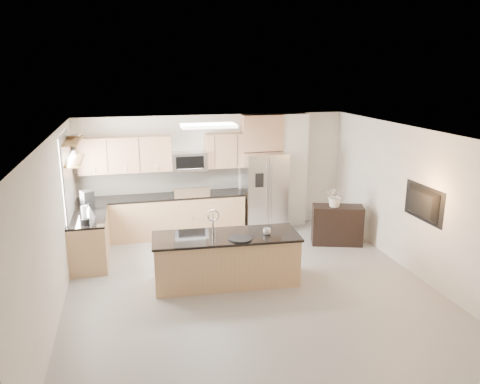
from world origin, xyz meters
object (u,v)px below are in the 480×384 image
object	(u,v)px
television	(419,204)
credenza	(337,225)
microwave	(189,161)
island	(226,259)
coffee_maker	(87,201)
refrigerator	(264,191)
bowl	(72,136)
blender	(85,216)
platter	(240,239)
range	(191,214)
kettle	(89,212)
cup	(267,231)
flower_vase	(336,191)

from	to	relation	value
television	credenza	bearing A→B (deg)	18.94
microwave	television	distance (m)	4.79
island	coffee_maker	world-z (taller)	coffee_maker
refrigerator	bowl	bearing A→B (deg)	-169.23
credenza	coffee_maker	xyz separation A→B (m)	(-4.98, 0.64, 0.69)
coffee_maker	television	distance (m)	6.12
blender	coffee_maker	xyz separation A→B (m)	(-0.02, 0.93, 0.03)
refrigerator	platter	world-z (taller)	refrigerator
range	blender	size ratio (longest dim) A/B	3.32
refrigerator	platter	xyz separation A→B (m)	(-1.22, -2.75, -0.02)
refrigerator	kettle	size ratio (longest dim) A/B	6.55
microwave	kettle	bearing A→B (deg)	-146.19
coffee_maker	television	size ratio (longest dim) A/B	0.35
cup	coffee_maker	xyz separation A→B (m)	(-3.03, 2.00, 0.19)
kettle	coffee_maker	distance (m)	0.56
blender	coffee_maker	distance (m)	0.93
kettle	coffee_maker	world-z (taller)	coffee_maker
blender	microwave	bearing A→B (deg)	39.83
range	platter	size ratio (longest dim) A/B	2.88
range	cup	distance (m)	2.87
cup	flower_vase	world-z (taller)	flower_vase
cup	bowl	distance (m)	3.99
island	coffee_maker	xyz separation A→B (m)	(-2.35, 1.89, 0.67)
island	bowl	distance (m)	3.63
credenza	blender	distance (m)	5.02
bowl	flower_vase	world-z (taller)	bowl
microwave	island	size ratio (longest dim) A/B	0.30
platter	blender	distance (m)	2.79
television	microwave	bearing A→B (deg)	47.25
platter	kettle	world-z (taller)	kettle
blender	bowl	distance (m)	1.56
platter	coffee_maker	distance (m)	3.32
blender	credenza	bearing A→B (deg)	3.40
platter	coffee_maker	size ratio (longest dim) A/B	1.05
microwave	kettle	distance (m)	2.51
kettle	coffee_maker	xyz separation A→B (m)	(-0.07, 0.56, 0.06)
range	microwave	size ratio (longest dim) A/B	1.50
refrigerator	platter	distance (m)	3.00
blender	kettle	world-z (taller)	blender
bowl	television	distance (m)	6.30
microwave	coffee_maker	world-z (taller)	microwave
microwave	television	bearing A→B (deg)	-42.75
cup	coffee_maker	bearing A→B (deg)	146.62
range	blender	bearing A→B (deg)	-142.25
platter	coffee_maker	world-z (taller)	coffee_maker
flower_vase	credenza	bearing A→B (deg)	14.45
cup	flower_vase	size ratio (longest dim) A/B	0.20
range	refrigerator	distance (m)	1.71
coffee_maker	flower_vase	distance (m)	4.95
platter	coffee_maker	bearing A→B (deg)	140.15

